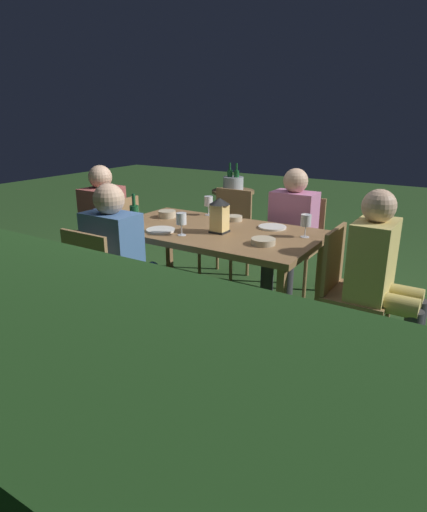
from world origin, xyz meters
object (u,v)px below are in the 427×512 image
person_in_pink (290,229)px  chair_side_left_b (228,229)px  lantern_centerpiece (220,213)px  wine_glass_a (306,221)px  wine_glass_b (181,220)px  wine_glass_c (208,202)px  chair_head_far (115,239)px  chair_side_right_b (101,284)px  chair_side_left_a (297,240)px  bowl_dip (167,214)px  bowl_bread (131,223)px  green_bottle_on_table (135,218)px  plate_a (272,227)px  person_in_rust (99,220)px  ice_bucket (233,182)px  person_in_mustard (382,270)px  bowl_salad (263,241)px  chair_head_near (348,286)px  dining_table (213,236)px  person_in_blue (120,255)px  bowl_olives (234,218)px  plate_b (161,230)px

person_in_pink → chair_side_left_b: (0.74, -0.20, -0.15)m
lantern_centerpiece → wine_glass_a: size_ratio=1.57×
wine_glass_b → wine_glass_c: (0.19, -0.67, 0.00)m
chair_head_far → chair_side_right_b: 1.10m
chair_head_far → wine_glass_b: size_ratio=5.15×
chair_side_left_a → bowl_dip: (0.93, 0.72, 0.27)m
bowl_bread → green_bottle_on_table: bearing=144.1°
green_bottle_on_table → plate_a: size_ratio=1.33×
chair_side_right_b → person_in_pink: bearing=-116.2°
person_in_rust → plate_a: 1.66m
plate_a → lantern_centerpiece: bearing=49.4°
chair_side_left_a → ice_bucket: ice_bucket is taller
person_in_mustard → chair_side_right_b: (1.63, 0.85, -0.15)m
bowl_dip → person_in_rust: bearing=10.5°
person_in_pink → wine_glass_a: bearing=122.6°
chair_side_right_b → wine_glass_b: bearing=-114.2°
person_in_mustard → wine_glass_b: 1.42m
chair_side_right_b → ice_bucket: 2.94m
person_in_mustard → green_bottle_on_table: 1.79m
bowl_bread → bowl_salad: bowl_bread is taller
wine_glass_b → person_in_pink: bearing=-117.4°
wine_glass_a → wine_glass_b: 0.90m
green_bottle_on_table → wine_glass_a: green_bottle_on_table is taller
plate_a → bowl_salad: bearing=107.0°
person_in_rust → chair_side_right_b: person_in_rust is taller
chair_head_near → chair_side_left_b: same height
chair_head_near → person_in_mustard: (-0.20, 0.00, 0.15)m
dining_table → person_in_mustard: (-1.26, 0.00, -0.03)m
chair_head_far → wine_glass_c: (-0.77, -0.40, 0.36)m
person_in_rust → wine_glass_a: size_ratio=6.80×
person_in_blue → plate_a: size_ratio=5.26×
chair_head_near → bowl_dip: (1.63, -0.13, 0.27)m
person_in_pink → bowl_dip: person_in_pink is taller
person_in_pink → chair_side_left_b: size_ratio=1.32×
chair_side_left_b → bowl_dip: chair_side_left_b is taller
lantern_centerpiece → bowl_bread: lantern_centerpiece is taller
chair_side_left_a → person_in_blue: bearing=63.8°
wine_glass_a → bowl_olives: size_ratio=1.23×
wine_glass_a → ice_bucket: bearing=-48.2°
person_in_mustard → person_in_rust: (2.53, 0.00, 0.00)m
chair_side_left_b → plate_a: size_ratio=3.98×
chair_head_far → bowl_olives: (-1.06, -0.34, 0.26)m
dining_table → person_in_blue: 0.75m
person_in_pink → plate_a: person_in_pink is taller
person_in_blue → ice_bucket: size_ratio=3.35×
wine_glass_b → bowl_olives: bearing=-99.4°
bowl_salad → dining_table: bearing=-17.5°
plate_a → green_bottle_on_table: bearing=37.8°
chair_head_far → ice_bucket: 2.04m
wine_glass_b → plate_b: bearing=-3.3°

